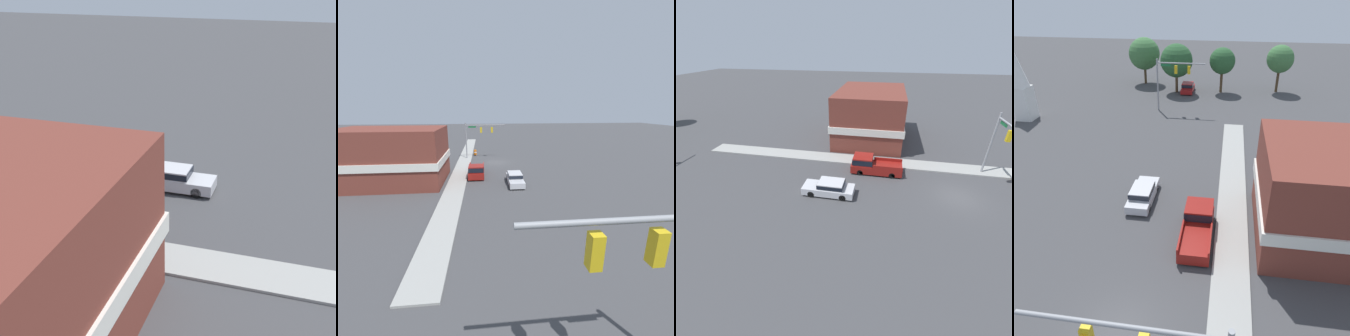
{
  "view_description": "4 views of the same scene",
  "coord_description": "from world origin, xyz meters",
  "views": [
    {
      "loc": [
        23.63,
        19.48,
        13.0
      ],
      "look_at": [
        0.08,
        12.21,
        2.22
      ],
      "focal_mm": 50.0,
      "sensor_mm": 36.0,
      "label": 1
    },
    {
      "loc": [
        2.12,
        39.33,
        9.55
      ],
      "look_at": [
        -0.76,
        10.65,
        1.77
      ],
      "focal_mm": 24.0,
      "sensor_mm": 36.0,
      "label": 2
    },
    {
      "loc": [
        -18.91,
        7.3,
        12.87
      ],
      "look_at": [
        -0.74,
        10.84,
        2.43
      ],
      "focal_mm": 24.0,
      "sensor_mm": 36.0,
      "label": 3
    },
    {
      "loc": [
        4.77,
        -10.1,
        16.21
      ],
      "look_at": [
        1.15,
        14.74,
        1.9
      ],
      "focal_mm": 35.0,
      "sensor_mm": 36.0,
      "label": 4
    }
  ],
  "objects": [
    {
      "name": "far_signal_assembly",
      "position": [
        -3.14,
        34.4,
        5.18
      ],
      "size": [
        6.67,
        0.49,
        7.22
      ],
      "color": "gray",
      "rests_on": "ground"
    },
    {
      "name": "corner_brick_building",
      "position": [
        13.95,
        9.72,
        3.47
      ],
      "size": [
        13.4,
        9.5,
        7.04
      ],
      "color": "brown",
      "rests_on": "ground"
    },
    {
      "name": "sidewalk_curb",
      "position": [
        5.7,
        0.0,
        0.07
      ],
      "size": [
        2.4,
        60.0,
        0.14
      ],
      "color": "#9E9E99",
      "rests_on": "ground"
    },
    {
      "name": "construction_barrel",
      "position": [
        3.9,
        -6.85,
        0.55
      ],
      "size": [
        0.57,
        0.57,
        1.07
      ],
      "color": "orange",
      "rests_on": "ground"
    },
    {
      "name": "ground_plane",
      "position": [
        0.0,
        0.0,
        0.0
      ],
      "size": [
        200.0,
        200.0,
        0.0
      ],
      "primitive_type": "plane",
      "color": "#424244"
    },
    {
      "name": "car_lead",
      "position": [
        -1.79,
        12.03,
        0.75
      ],
      "size": [
        1.85,
        4.88,
        1.43
      ],
      "color": "black",
      "rests_on": "ground"
    },
    {
      "name": "pickup_truck_parked",
      "position": [
        3.23,
        8.47,
        0.93
      ],
      "size": [
        2.14,
        5.55,
        1.9
      ],
      "color": "black",
      "rests_on": "ground"
    },
    {
      "name": "near_signal_assembly",
      "position": [
        3.08,
        -3.68,
        4.95
      ],
      "size": [
        7.46,
        0.49,
        6.83
      ],
      "color": "gray",
      "rests_on": "ground"
    }
  ]
}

